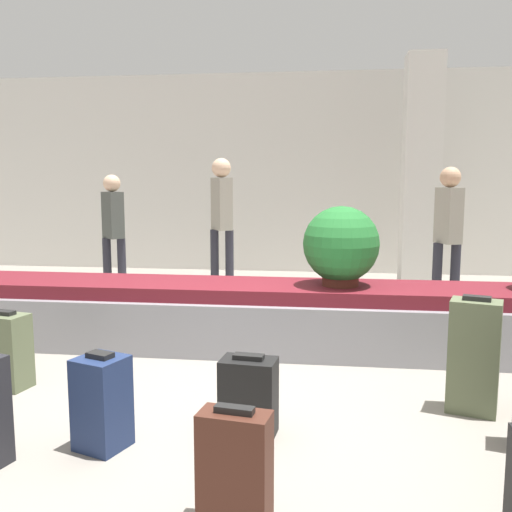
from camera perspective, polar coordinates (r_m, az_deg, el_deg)
name	(u,v)px	position (r m, az deg, el deg)	size (l,w,h in m)	color
ground_plane	(231,404)	(4.03, -2.53, -14.55)	(18.00, 18.00, 0.00)	gray
back_wall	(290,174)	(9.36, 3.43, 8.22)	(18.00, 0.06, 3.20)	silver
carousel	(256,316)	(5.21, 0.00, -6.06)	(6.86, 0.90, 0.59)	gray
pillar	(421,173)	(8.30, 16.15, 7.98)	(0.49, 0.49, 3.20)	silver
suitcase_1	(474,356)	(4.04, 20.95, -9.34)	(0.36, 0.30, 0.78)	#5B6647
suitcase_3	(4,351)	(4.61, -23.86, -8.65)	(0.39, 0.29, 0.58)	#5B6647
suitcase_4	(235,469)	(2.67, -2.14, -20.54)	(0.34, 0.21, 0.55)	#472319
suitcase_5	(102,402)	(3.45, -15.16, -13.94)	(0.33, 0.32, 0.56)	navy
suitcase_6	(249,396)	(3.51, -0.75, -13.87)	(0.35, 0.25, 0.50)	black
potted_plant_0	(341,246)	(5.05, 8.51, 0.99)	(0.67, 0.67, 0.70)	#4C2319
traveler_0	(448,226)	(6.83, 18.66, 2.83)	(0.31, 0.36, 1.66)	#282833
traveler_1	(113,225)	(7.63, -14.09, 3.05)	(0.35, 0.35, 1.57)	#282833
traveler_2	(222,213)	(7.48, -3.45, 4.35)	(0.33, 0.37, 1.79)	#282833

